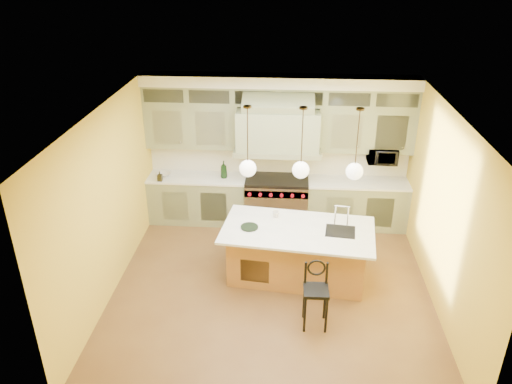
# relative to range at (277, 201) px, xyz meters

# --- Properties ---
(floor) EXTENTS (5.00, 5.00, 0.00)m
(floor) POSITION_rel_range_xyz_m (0.00, -2.14, -0.49)
(floor) COLOR brown
(floor) RESTS_ON ground
(ceiling) EXTENTS (5.00, 5.00, 0.00)m
(ceiling) POSITION_rel_range_xyz_m (0.00, -2.14, 2.41)
(ceiling) COLOR white
(ceiling) RESTS_ON wall_back
(wall_back) EXTENTS (5.00, 0.00, 5.00)m
(wall_back) POSITION_rel_range_xyz_m (0.00, 0.36, 0.96)
(wall_back) COLOR gold
(wall_back) RESTS_ON ground
(wall_front) EXTENTS (5.00, 0.00, 5.00)m
(wall_front) POSITION_rel_range_xyz_m (0.00, -4.64, 0.96)
(wall_front) COLOR gold
(wall_front) RESTS_ON ground
(wall_left) EXTENTS (0.00, 5.00, 5.00)m
(wall_left) POSITION_rel_range_xyz_m (-2.50, -2.14, 0.96)
(wall_left) COLOR gold
(wall_left) RESTS_ON ground
(wall_right) EXTENTS (0.00, 5.00, 5.00)m
(wall_right) POSITION_rel_range_xyz_m (2.50, -2.14, 0.96)
(wall_right) COLOR gold
(wall_right) RESTS_ON ground
(back_cabinetry) EXTENTS (5.00, 0.77, 2.90)m
(back_cabinetry) POSITION_rel_range_xyz_m (0.00, 0.09, 0.94)
(back_cabinetry) COLOR gray
(back_cabinetry) RESTS_ON floor
(range) EXTENTS (1.20, 0.74, 0.96)m
(range) POSITION_rel_range_xyz_m (0.00, 0.00, 0.00)
(range) COLOR silver
(range) RESTS_ON floor
(kitchen_island) EXTENTS (2.52, 1.53, 1.35)m
(kitchen_island) POSITION_rel_range_xyz_m (0.41, -1.78, -0.01)
(kitchen_island) COLOR #A8683B
(kitchen_island) RESTS_ON floor
(counter_stool) EXTENTS (0.36, 0.36, 1.01)m
(counter_stool) POSITION_rel_range_xyz_m (0.65, -2.95, 0.08)
(counter_stool) COLOR black
(counter_stool) RESTS_ON floor
(microwave) EXTENTS (0.54, 0.37, 0.30)m
(microwave) POSITION_rel_range_xyz_m (1.95, 0.11, 0.96)
(microwave) COLOR black
(microwave) RESTS_ON back_cabinetry
(oil_bottle_a) EXTENTS (0.14, 0.14, 0.34)m
(oil_bottle_a) POSITION_rel_range_xyz_m (-1.02, 0.01, 0.62)
(oil_bottle_a) COLOR black
(oil_bottle_a) RESTS_ON back_cabinetry
(oil_bottle_b) EXTENTS (0.09, 0.09, 0.19)m
(oil_bottle_b) POSITION_rel_range_xyz_m (-2.22, -0.22, 0.55)
(oil_bottle_b) COLOR black
(oil_bottle_b) RESTS_ON back_cabinetry
(fruit_bowl) EXTENTS (0.29, 0.29, 0.06)m
(fruit_bowl) POSITION_rel_range_xyz_m (-2.20, 0.01, 0.49)
(fruit_bowl) COLOR beige
(fruit_bowl) RESTS_ON back_cabinetry
(cup) EXTENTS (0.12, 0.12, 0.10)m
(cup) POSITION_rel_range_xyz_m (0.03, -1.46, 0.49)
(cup) COLOR silver
(cup) RESTS_ON kitchen_island
(pendant_left) EXTENTS (0.26, 0.26, 1.11)m
(pendant_left) POSITION_rel_range_xyz_m (-0.40, -1.78, 1.46)
(pendant_left) COLOR #2D2319
(pendant_left) RESTS_ON ceiling
(pendant_center) EXTENTS (0.26, 0.26, 1.11)m
(pendant_center) POSITION_rel_range_xyz_m (0.40, -1.78, 1.46)
(pendant_center) COLOR #2D2319
(pendant_center) RESTS_ON ceiling
(pendant_right) EXTENTS (0.26, 0.26, 1.11)m
(pendant_right) POSITION_rel_range_xyz_m (1.20, -1.78, 1.46)
(pendant_right) COLOR #2D2319
(pendant_right) RESTS_ON ceiling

